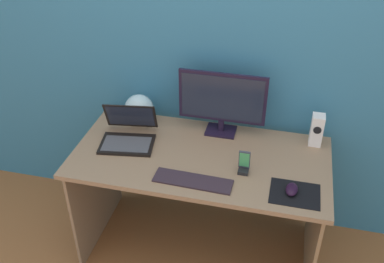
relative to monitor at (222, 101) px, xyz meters
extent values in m
plane|color=brown|center=(-0.07, -0.26, -0.96)|extent=(8.00, 8.00, 0.00)
cube|color=teal|center=(-0.07, 0.16, 0.29)|extent=(6.00, 0.04, 2.50)
cube|color=#906E51|center=(-0.07, -0.26, -0.23)|extent=(1.44, 0.71, 0.03)
cube|color=#896B4F|center=(-0.75, -0.26, -0.60)|extent=(0.02, 0.67, 0.72)
cube|color=#8F6E4C|center=(0.61, -0.26, -0.60)|extent=(0.02, 0.67, 0.72)
cube|color=black|center=(0.00, 0.00, -0.21)|extent=(0.18, 0.14, 0.01)
cylinder|color=black|center=(0.00, 0.00, -0.17)|extent=(0.04, 0.04, 0.07)
cube|color=black|center=(0.00, 0.00, 0.02)|extent=(0.52, 0.02, 0.31)
cube|color=#1E2333|center=(0.00, -0.01, 0.02)|extent=(0.48, 0.00, 0.27)
cube|color=white|center=(0.55, 0.00, -0.12)|extent=(0.07, 0.08, 0.19)
cylinder|color=black|center=(0.55, -0.04, -0.10)|extent=(0.05, 0.00, 0.05)
cube|color=black|center=(-0.50, -0.27, -0.21)|extent=(0.34, 0.26, 0.02)
cube|color=#47474C|center=(-0.50, -0.28, -0.20)|extent=(0.29, 0.19, 0.00)
cube|color=black|center=(-0.53, -0.13, -0.10)|extent=(0.32, 0.13, 0.19)
cube|color=#1E2333|center=(-0.53, -0.13, -0.10)|extent=(0.29, 0.11, 0.16)
sphere|color=silver|center=(-0.52, 0.00, -0.13)|extent=(0.18, 0.18, 0.18)
cube|color=#2F212A|center=(-0.06, -0.49, -0.21)|extent=(0.42, 0.13, 0.01)
cube|color=black|center=(0.46, -0.47, -0.21)|extent=(0.25, 0.20, 0.00)
ellipsoid|color=black|center=(0.45, -0.46, -0.19)|extent=(0.07, 0.10, 0.04)
cube|color=black|center=(0.19, -0.36, -0.20)|extent=(0.06, 0.05, 0.02)
cube|color=#393C49|center=(0.19, -0.35, -0.14)|extent=(0.06, 0.03, 0.12)
cube|color=#4CB266|center=(0.19, -0.35, -0.13)|extent=(0.05, 0.02, 0.10)
camera|label=1|loc=(0.35, -2.20, 1.27)|focal=41.12mm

